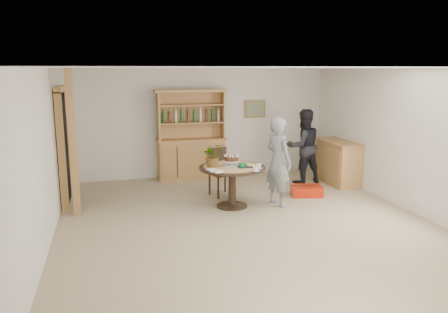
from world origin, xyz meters
TOP-DOWN VIEW (x-y plane):
  - ground at (0.00, 0.00)m, footprint 7.00×7.00m
  - room_shell at (0.00, 0.01)m, footprint 6.04×7.04m
  - doorway at (-2.93, 2.00)m, footprint 0.13×1.10m
  - pine_post at (-2.70, 1.20)m, footprint 0.12×0.12m
  - hutch at (-0.30, 3.24)m, footprint 1.62×0.54m
  - sideboard at (2.74, 2.00)m, footprint 0.54×1.26m
  - dining_table at (0.02, 0.96)m, footprint 1.20×1.20m
  - dining_chair at (-0.00, 1.79)m, footprint 0.51×0.51m
  - birthday_cake at (0.02, 1.01)m, footprint 0.30×0.30m
  - flower_vase at (-0.33, 1.01)m, footprint 0.47×0.44m
  - gift_tray at (0.23, 0.84)m, footprint 0.30×0.20m
  - coffee_cup_a at (0.42, 0.68)m, footprint 0.15×0.15m
  - coffee_cup_b at (0.30, 0.51)m, footprint 0.15×0.15m
  - napkins at (-0.39, 0.65)m, footprint 0.24×0.33m
  - teen_boy at (0.87, 0.86)m, footprint 0.57×0.70m
  - adult_person at (2.01, 2.23)m, footprint 0.84×0.68m
  - red_suitcase at (1.64, 1.25)m, footprint 0.68×0.53m

SIDE VIEW (x-z plane):
  - ground at x=0.00m, z-range 0.00..0.00m
  - red_suitcase at x=1.64m, z-range 0.00..0.21m
  - sideboard at x=2.74m, z-range 0.00..0.94m
  - dining_chair at x=0.00m, z-range 0.06..1.01m
  - dining_table at x=0.02m, z-range 0.22..0.98m
  - hutch at x=-0.30m, z-range -0.33..1.71m
  - napkins at x=-0.39m, z-range 0.76..0.79m
  - gift_tray at x=0.23m, z-range 0.75..0.83m
  - coffee_cup_b at x=0.30m, z-range 0.75..0.84m
  - coffee_cup_a at x=0.42m, z-range 0.76..0.84m
  - adult_person at x=2.01m, z-range 0.00..1.63m
  - teen_boy at x=0.87m, z-range 0.00..1.64m
  - birthday_cake at x=0.02m, z-range 0.78..0.98m
  - flower_vase at x=-0.33m, z-range 0.76..1.18m
  - doorway at x=-2.93m, z-range 0.02..2.20m
  - pine_post at x=-2.70m, z-range 0.00..2.50m
  - room_shell at x=0.00m, z-range 0.48..3.00m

